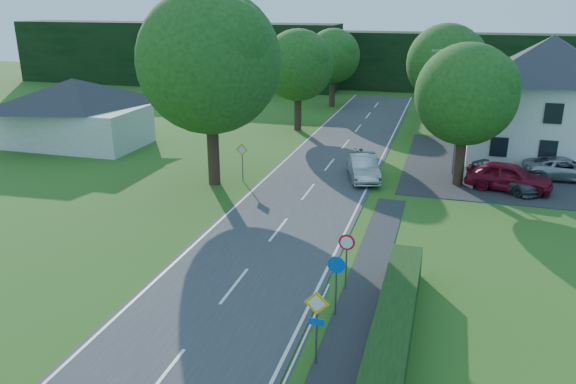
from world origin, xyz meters
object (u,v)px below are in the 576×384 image
(streetlight, at_px, (457,107))
(parasol, at_px, (525,148))
(parked_car_red, at_px, (509,176))
(motorcycle, at_px, (360,153))
(parked_car_silver_a, at_px, (492,150))
(parked_car_grey, at_px, (506,178))
(parked_car_silver_b, at_px, (565,169))
(moving_car, at_px, (363,167))

(streetlight, xyz_separation_m, parasol, (4.93, 5.00, -3.52))
(streetlight, relative_size, parked_car_red, 1.62)
(motorcycle, xyz_separation_m, parked_car_silver_a, (9.00, 2.53, 0.25))
(streetlight, height_order, parked_car_grey, streetlight)
(motorcycle, bearing_deg, parked_car_grey, -17.36)
(parked_car_grey, xyz_separation_m, parasol, (1.70, 7.08, 0.26))
(parked_car_silver_a, distance_m, parked_car_silver_b, 5.34)
(parked_car_red, xyz_separation_m, parasol, (1.60, 7.33, 0.07))
(streetlight, relative_size, moving_car, 1.70)
(motorcycle, bearing_deg, parked_car_silver_a, 20.19)
(moving_car, distance_m, parked_car_grey, 8.61)
(moving_car, bearing_deg, parasol, 19.37)
(streetlight, bearing_deg, parked_car_silver_b, 7.71)
(streetlight, bearing_deg, parked_car_grey, -32.75)
(streetlight, bearing_deg, motorcycle, 164.54)
(streetlight, xyz_separation_m, moving_car, (-5.36, -2.55, -3.65))
(parked_car_grey, bearing_deg, streetlight, 97.80)
(motorcycle, height_order, parked_car_silver_b, parked_car_silver_b)
(moving_car, xyz_separation_m, motorcycle, (-0.90, 4.28, -0.29))
(parked_car_grey, height_order, parked_car_silver_b, parked_car_silver_b)
(parked_car_red, xyz_separation_m, parked_car_silver_b, (3.59, 3.27, -0.16))
(moving_car, bearing_deg, streetlight, 8.53)
(parked_car_silver_b, distance_m, parasol, 4.53)
(parked_car_silver_a, bearing_deg, parked_car_silver_b, -127.81)
(parked_car_silver_a, bearing_deg, parked_car_red, -174.26)
(streetlight, xyz_separation_m, parked_car_red, (3.33, -2.33, -3.58))
(parked_car_red, bearing_deg, parked_car_silver_b, -38.08)
(parked_car_red, bearing_deg, moving_car, 101.09)
(parked_car_silver_b, bearing_deg, moving_car, 102.39)
(motorcycle, distance_m, parked_car_silver_a, 9.35)
(moving_car, bearing_deg, motorcycle, 84.99)
(motorcycle, height_order, parked_car_grey, parked_car_grey)
(parked_car_silver_b, bearing_deg, motorcycle, 83.10)
(parked_car_grey, bearing_deg, motorcycle, 108.68)
(parked_car_silver_b, bearing_deg, parked_car_silver_a, 48.08)
(parasol, bearing_deg, parked_car_silver_a, -161.28)
(moving_car, relative_size, parasol, 2.34)
(parasol, bearing_deg, parked_car_silver_b, -63.89)
(parked_car_silver_a, bearing_deg, parked_car_grey, -174.89)
(moving_car, relative_size, motorcycle, 2.53)
(parked_car_silver_a, xyz_separation_m, parked_car_silver_b, (4.18, -3.32, -0.06))
(parked_car_grey, bearing_deg, parked_car_silver_a, 45.01)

